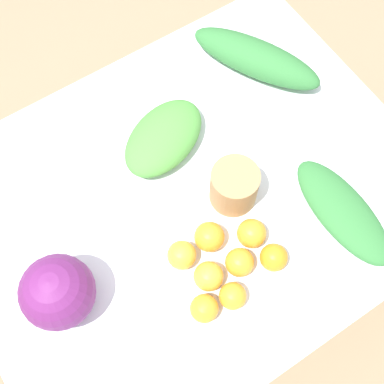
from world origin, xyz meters
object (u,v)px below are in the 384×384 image
at_px(greens_bunch_dandelion, 164,138).
at_px(greens_bunch_chard, 343,212).
at_px(orange_1, 240,262).
at_px(orange_3, 209,237).
at_px(orange_5, 252,233).
at_px(orange_7, 274,257).
at_px(orange_2, 204,308).
at_px(orange_4, 182,255).
at_px(orange_0, 233,296).
at_px(paper_bag, 234,186).
at_px(cabbage_purple, 58,292).
at_px(orange_6, 208,276).
at_px(greens_bunch_kale, 256,58).

height_order(greens_bunch_dandelion, greens_bunch_chard, greens_bunch_dandelion).
xyz_separation_m(greens_bunch_chard, orange_1, (0.30, -0.03, 0.01)).
bearing_deg(orange_3, orange_5, 152.04).
xyz_separation_m(orange_5, orange_7, (-0.01, 0.08, -0.00)).
relative_size(orange_1, orange_2, 1.05).
bearing_deg(orange_4, orange_0, 107.43).
bearing_deg(greens_bunch_chard, paper_bag, -44.70).
height_order(cabbage_purple, orange_1, cabbage_purple).
distance_m(greens_bunch_chard, orange_6, 0.39).
bearing_deg(orange_1, orange_6, -8.43).
xyz_separation_m(orange_1, orange_2, (0.13, 0.05, -0.00)).
bearing_deg(orange_5, orange_0, 38.59).
bearing_deg(orange_3, orange_1, 105.09).
bearing_deg(orange_2, orange_6, -131.23).
bearing_deg(greens_bunch_dandelion, orange_7, 96.48).
bearing_deg(cabbage_purple, orange_0, 147.42).
relative_size(orange_0, orange_1, 0.93).
height_order(paper_bag, greens_bunch_dandelion, paper_bag).
distance_m(orange_1, orange_7, 0.09).
xyz_separation_m(orange_0, orange_2, (0.07, -0.01, 0.00)).
relative_size(greens_bunch_dandelion, orange_1, 3.74).
height_order(cabbage_purple, greens_bunch_chard, cabbage_purple).
relative_size(greens_bunch_dandelion, orange_0, 4.01).
bearing_deg(orange_3, greens_bunch_chard, 158.65).
distance_m(paper_bag, greens_bunch_dandelion, 0.24).
distance_m(paper_bag, greens_bunch_chard, 0.29).
relative_size(greens_bunch_kale, orange_5, 5.34).
height_order(greens_bunch_chard, orange_0, orange_0).
distance_m(paper_bag, orange_3, 0.15).
bearing_deg(greens_bunch_kale, cabbage_purple, 21.55).
height_order(cabbage_purple, orange_7, cabbage_purple).
bearing_deg(orange_6, orange_2, 48.77).
height_order(greens_bunch_kale, orange_2, greens_bunch_kale).
xyz_separation_m(orange_4, orange_7, (-0.19, 0.13, -0.00)).
distance_m(paper_bag, orange_1, 0.20).
xyz_separation_m(greens_bunch_dandelion, orange_6, (0.11, 0.38, -0.00)).
distance_m(cabbage_purple, greens_bunch_kale, 0.85).
relative_size(orange_0, orange_3, 0.87).
distance_m(orange_0, orange_3, 0.16).
distance_m(orange_0, orange_7, 0.14).
xyz_separation_m(orange_6, orange_7, (-0.16, 0.05, -0.00)).
bearing_deg(orange_4, greens_bunch_chard, 162.94).
height_order(greens_bunch_dandelion, orange_0, greens_bunch_dandelion).
relative_size(paper_bag, orange_3, 1.61).
bearing_deg(orange_5, orange_3, -27.96).
distance_m(greens_bunch_dandelion, orange_2, 0.47).
height_order(greens_bunch_dandelion, orange_6, greens_bunch_dandelion).
height_order(orange_0, orange_3, orange_3).
height_order(orange_0, orange_1, orange_1).
bearing_deg(orange_7, orange_3, -51.51).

